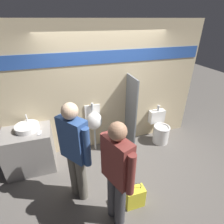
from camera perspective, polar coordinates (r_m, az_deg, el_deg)
name	(u,v)px	position (r m, az deg, el deg)	size (l,w,h in m)	color
ground_plane	(114,158)	(3.95, 0.78, -14.67)	(16.00, 16.00, 0.00)	#5B5651
display_wall	(106,90)	(3.71, -2.04, 7.25)	(4.29, 0.07, 2.70)	beige
sink_counter	(30,150)	(3.83, -25.26, -11.22)	(0.88, 0.62, 0.86)	gray
sink_basin	(27,127)	(3.61, -25.96, -4.53)	(0.43, 0.43, 0.24)	white
cell_phone	(40,133)	(3.44, -22.57, -6.32)	(0.07, 0.14, 0.01)	#B7B7BC
divider_near_counter	(131,115)	(3.82, 6.10, -0.85)	(0.03, 0.55, 1.69)	slate
urinal_near_counter	(94,121)	(3.76, -5.89, -2.84)	(0.35, 0.30, 1.13)	silver
toilet	(160,130)	(4.42, 15.37, -5.56)	(0.39, 0.55, 0.88)	white
person_in_vest	(75,151)	(2.70, -12.04, -12.26)	(0.42, 0.51, 1.74)	#666056
person_with_lanyard	(117,173)	(2.38, 1.59, -19.27)	(0.33, 0.56, 1.70)	#3D3D42
shopping_bag	(135,197)	(3.11, 7.44, -25.78)	(0.31, 0.17, 0.50)	yellow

